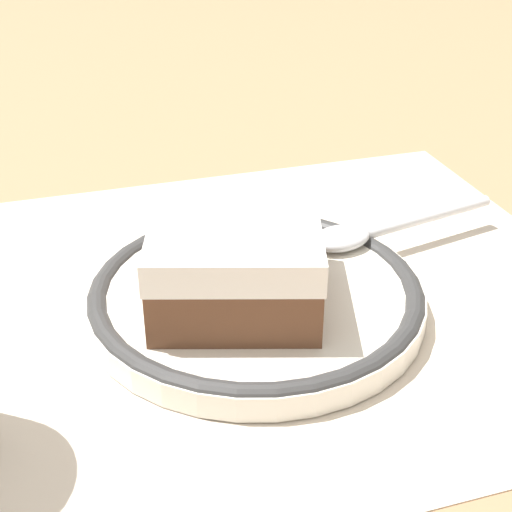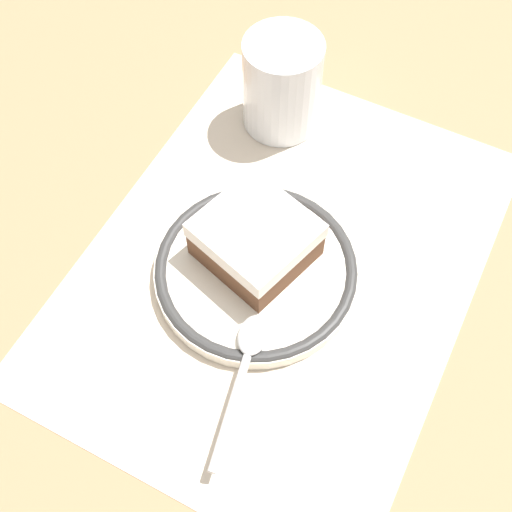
{
  "view_description": "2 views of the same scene",
  "coord_description": "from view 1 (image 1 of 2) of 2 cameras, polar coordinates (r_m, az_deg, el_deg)",
  "views": [
    {
      "loc": [
        0.08,
        0.34,
        0.23
      ],
      "look_at": [
        -0.02,
        0.01,
        0.04
      ],
      "focal_mm": 52.49,
      "sensor_mm": 36.0,
      "label": 1
    },
    {
      "loc": [
        -0.29,
        -0.12,
        0.53
      ],
      "look_at": [
        -0.02,
        0.01,
        0.04
      ],
      "focal_mm": 46.77,
      "sensor_mm": 36.0,
      "label": 2
    }
  ],
  "objects": [
    {
      "name": "spoon",
      "position": [
        0.46,
        8.69,
        1.89
      ],
      "size": [
        0.13,
        0.04,
        0.01
      ],
      "color": "silver",
      "rests_on": "plate"
    },
    {
      "name": "plate",
      "position": [
        0.41,
        0.0,
        -3.04
      ],
      "size": [
        0.18,
        0.18,
        0.02
      ],
      "color": "silver",
      "rests_on": "placemat"
    },
    {
      "name": "placemat",
      "position": [
        0.42,
        -3.44,
        -3.55
      ],
      "size": [
        0.45,
        0.34,
        0.0
      ],
      "primitive_type": "cube",
      "color": "beige",
      "rests_on": "ground_plane"
    },
    {
      "name": "cake_slice",
      "position": [
        0.39,
        -1.58,
        -0.37
      ],
      "size": [
        0.11,
        0.11,
        0.05
      ],
      "color": "brown",
      "rests_on": "plate"
    },
    {
      "name": "ground_plane",
      "position": [
        0.42,
        -3.44,
        -3.64
      ],
      "size": [
        2.4,
        2.4,
        0.0
      ],
      "primitive_type": "plane",
      "color": "#9E7551"
    }
  ]
}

